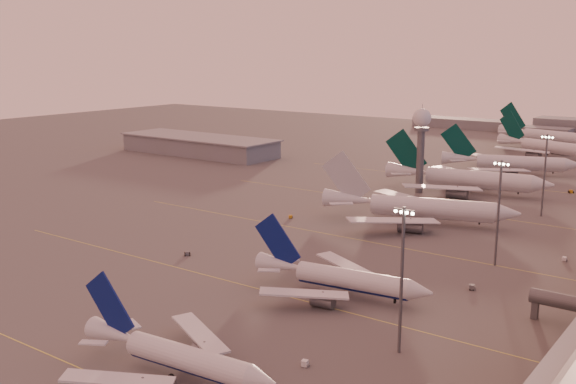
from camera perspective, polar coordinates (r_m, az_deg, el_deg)
The scene contains 22 objects.
ground at distance 149.81m, azimuth -11.01°, elevation -7.56°, with size 700.00×700.00×0.00m, color #4C4A4A.
taxiway_markings at distance 175.74m, azimuth 9.48°, elevation -4.56°, with size 180.00×185.25×0.02m.
hangar at distance 328.29m, azimuth -7.54°, elevation 3.97°, with size 82.00×27.00×8.50m.
radar_tower at distance 238.86m, azimuth 11.22°, elevation 4.88°, with size 6.40×6.40×31.10m.
mast_a at distance 111.89m, azimuth 9.61°, elevation -6.86°, with size 3.60×0.56×25.00m.
mast_b at distance 162.22m, azimuth 17.40°, elevation -1.33°, with size 3.60×0.56×25.00m.
mast_c at distance 215.38m, azimuth 20.90°, elevation 1.62°, with size 3.60×0.56×25.00m.
distant_horizon at distance 434.99m, azimuth 22.40°, elevation 5.06°, with size 165.00×37.50×9.00m.
narrowbody_near at distance 107.84m, azimuth -9.43°, elevation -13.80°, with size 37.17×29.58×14.52m.
narrowbody_mid at distance 139.27m, azimuth 4.45°, elevation -7.52°, with size 39.61×31.45×15.51m.
widebody_white at distance 198.71m, azimuth 11.03°, elevation -1.64°, with size 55.86×44.12×20.23m.
greentail_a at distance 244.82m, azimuth 14.91°, elevation 0.81°, with size 58.78×47.13×21.46m.
greentail_b at distance 286.68m, azimuth 18.32°, elevation 2.14°, with size 52.82×41.92×20.01m.
greentail_c at distance 339.75m, azimuth 21.19°, elevation 3.39°, with size 53.31×42.38×20.02m.
greentail_d at distance 376.69m, azimuth 21.34°, elevation 4.20°, with size 58.86×46.98×21.75m.
gsv_catering_a at distance 110.05m, azimuth 1.54°, elevation -13.63°, with size 5.21×3.12×3.99m.
gsv_tug_mid at distance 167.51m, azimuth -8.51°, elevation -5.19°, with size 3.71×3.69×0.93m.
gsv_truck_b at distance 147.70m, azimuth 15.50°, elevation -7.58°, with size 6.15×3.61×2.34m.
gsv_truck_c at distance 201.29m, azimuth 0.33°, elevation -1.95°, with size 4.84×5.09×2.09m.
gsv_catering_b at distance 174.05m, azimuth 22.46°, elevation -4.82°, with size 4.81×2.36×3.91m.
gsv_truck_d at distance 262.65m, azimuth 4.63°, elevation 1.32°, with size 2.12×5.46×2.20m.
gsv_tug_hangar at distance 256.77m, azimuth 22.84°, elevation 0.03°, with size 4.24×3.77×1.04m.
Camera 1 is at (104.43, -95.29, 49.58)m, focal length 42.00 mm.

